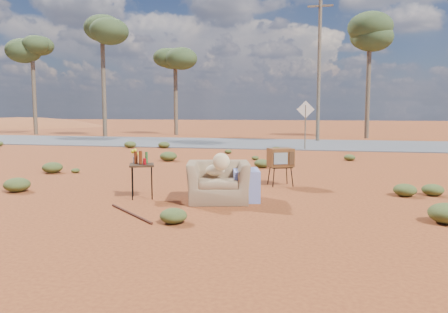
# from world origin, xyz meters

# --- Properties ---
(ground) EXTENTS (140.00, 140.00, 0.00)m
(ground) POSITION_xyz_m (0.00, 0.00, 0.00)
(ground) COLOR #94471D
(ground) RESTS_ON ground
(highway) EXTENTS (140.00, 7.00, 0.04)m
(highway) POSITION_xyz_m (0.00, 15.00, 0.02)
(highway) COLOR #565659
(highway) RESTS_ON ground
(dirt_mound) EXTENTS (26.00, 18.00, 2.00)m
(dirt_mound) POSITION_xyz_m (-30.00, 34.00, 0.00)
(dirt_mound) COLOR #964824
(dirt_mound) RESTS_ON ground
(armchair) EXTENTS (1.51, 1.19, 1.04)m
(armchair) POSITION_xyz_m (0.37, 0.32, 0.48)
(armchair) COLOR #806346
(armchair) RESTS_ON ground
(tv_unit) EXTENTS (0.68, 0.62, 0.88)m
(tv_unit) POSITION_xyz_m (1.29, 2.31, 0.66)
(tv_unit) COLOR black
(tv_unit) RESTS_ON ground
(side_table) EXTENTS (0.63, 0.63, 0.97)m
(side_table) POSITION_xyz_m (-1.35, 0.27, 0.71)
(side_table) COLOR #342013
(side_table) RESTS_ON ground
(rusty_bar) EXTENTS (1.23, 1.12, 0.04)m
(rusty_bar) POSITION_xyz_m (-0.93, -1.12, 0.02)
(rusty_bar) COLOR #461F12
(rusty_bar) RESTS_ON ground
(road_sign) EXTENTS (0.78, 0.06, 2.19)m
(road_sign) POSITION_xyz_m (1.50, 12.00, 1.50)
(road_sign) COLOR brown
(road_sign) RESTS_ON ground
(eucalyptus_far_left) EXTENTS (3.20, 3.20, 7.10)m
(eucalyptus_far_left) POSITION_xyz_m (-18.00, 20.00, 5.94)
(eucalyptus_far_left) COLOR brown
(eucalyptus_far_left) RESTS_ON ground
(eucalyptus_left) EXTENTS (3.20, 3.20, 8.10)m
(eucalyptus_left) POSITION_xyz_m (-12.00, 19.00, 6.92)
(eucalyptus_left) COLOR brown
(eucalyptus_left) RESTS_ON ground
(eucalyptus_near_left) EXTENTS (3.20, 3.20, 6.60)m
(eucalyptus_near_left) POSITION_xyz_m (-8.00, 22.00, 5.45)
(eucalyptus_near_left) COLOR brown
(eucalyptus_near_left) RESTS_ON ground
(eucalyptus_center) EXTENTS (3.20, 3.20, 7.60)m
(eucalyptus_center) POSITION_xyz_m (5.00, 21.00, 6.43)
(eucalyptus_center) COLOR brown
(eucalyptus_center) RESTS_ON ground
(utility_pole_center) EXTENTS (1.40, 0.20, 8.00)m
(utility_pole_center) POSITION_xyz_m (2.00, 17.50, 4.15)
(utility_pole_center) COLOR brown
(utility_pole_center) RESTS_ON ground
(scrub_patch) EXTENTS (17.49, 8.07, 0.33)m
(scrub_patch) POSITION_xyz_m (-0.82, 4.41, 0.14)
(scrub_patch) COLOR #4A5324
(scrub_patch) RESTS_ON ground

